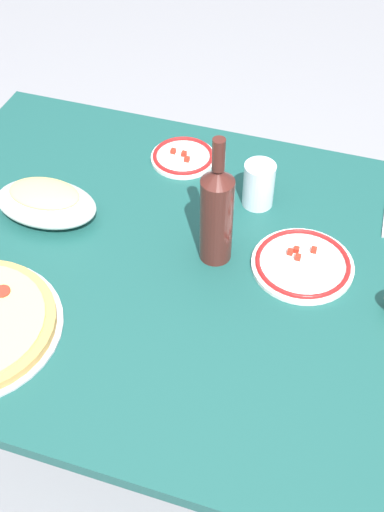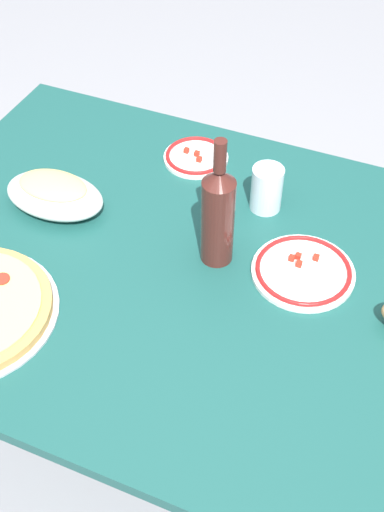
% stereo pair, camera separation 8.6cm
% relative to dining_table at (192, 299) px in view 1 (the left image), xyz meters
% --- Properties ---
extents(ground_plane, '(8.00, 8.00, 0.00)m').
position_rel_dining_table_xyz_m(ground_plane, '(0.00, 0.00, -0.64)').
color(ground_plane, gray).
rests_on(ground_plane, ground).
extents(dining_table, '(1.38, 0.99, 0.75)m').
position_rel_dining_table_xyz_m(dining_table, '(0.00, 0.00, 0.00)').
color(dining_table, '#194C47').
rests_on(dining_table, ground).
extents(baked_pasta_dish, '(0.24, 0.15, 0.08)m').
position_rel_dining_table_xyz_m(baked_pasta_dish, '(-0.37, 0.05, 0.15)').
color(baked_pasta_dish, white).
rests_on(baked_pasta_dish, dining_table).
extents(wine_bottle, '(0.07, 0.07, 0.31)m').
position_rel_dining_table_xyz_m(wine_bottle, '(0.04, 0.05, 0.24)').
color(wine_bottle, '#471E19').
rests_on(wine_bottle, dining_table).
extents(water_glass, '(0.07, 0.07, 0.11)m').
position_rel_dining_table_xyz_m(water_glass, '(0.08, 0.24, 0.17)').
color(water_glass, silver).
rests_on(water_glass, dining_table).
extents(side_plate_near, '(0.16, 0.16, 0.02)m').
position_rel_dining_table_xyz_m(side_plate_near, '(-0.14, 0.34, 0.12)').
color(side_plate_near, white).
rests_on(side_plate_near, dining_table).
extents(side_plate_far, '(0.22, 0.22, 0.02)m').
position_rel_dining_table_xyz_m(side_plate_far, '(0.23, 0.07, 0.12)').
color(side_plate_far, white).
rests_on(side_plate_far, dining_table).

